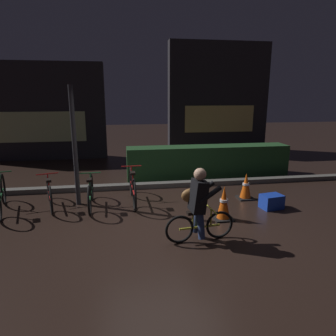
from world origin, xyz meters
The scene contains 14 objects.
ground_plane centered at (0.00, 0.00, 0.00)m, with size 40.00×40.00×0.00m, color black.
sidewalk_curb centered at (0.00, 2.20, 0.06)m, with size 12.00×0.24×0.12m, color #56544F.
hedge_row centered at (1.80, 3.10, 0.46)m, with size 4.80×0.70×0.91m, color #214723.
storefront_left centered at (-3.72, 6.50, 1.77)m, with size 4.84×0.54×3.55m.
storefront_right centered at (3.39, 7.20, 2.24)m, with size 4.25×0.54×4.51m.
street_post centered at (-1.72, 1.20, 1.29)m, with size 0.10×0.10×2.58m, color #2D2D33.
parked_bike_leftmost centered at (-3.22, 0.97, 0.36)m, with size 0.54×1.69×0.80m.
parked_bike_left_mid centered at (-2.30, 1.11, 0.32)m, with size 0.51×1.47×0.70m.
parked_bike_center_left centered at (-1.43, 0.96, 0.33)m, with size 0.46×1.55×0.71m.
parked_bike_center_right centered at (-0.52, 1.13, 0.36)m, with size 0.46×1.71×0.79m.
traffic_cone_near centered at (1.19, -0.10, 0.33)m, with size 0.36×0.36×0.67m.
traffic_cone_far centered at (2.10, 0.98, 0.30)m, with size 0.36×0.36×0.62m.
blue_crate centered at (2.40, 0.30, 0.15)m, with size 0.44×0.32×0.30m, color #193DB7.
cyclist centered at (0.47, -0.88, 0.63)m, with size 1.19×0.50×1.25m.
Camera 1 is at (-0.74, -5.37, 2.36)m, focal length 32.17 mm.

